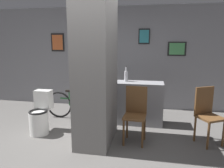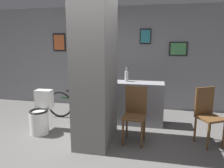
# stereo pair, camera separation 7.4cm
# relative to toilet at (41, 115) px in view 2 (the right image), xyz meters

# --- Properties ---
(ground_plane) EXTENTS (14.00, 14.00, 0.00)m
(ground_plane) POSITION_rel_toilet_xyz_m (1.14, -0.63, -0.34)
(ground_plane) COLOR #5B5956
(wall_back) EXTENTS (8.00, 0.09, 2.60)m
(wall_back) POSITION_rel_toilet_xyz_m (1.15, 2.00, 0.96)
(wall_back) COLOR gray
(wall_back) RESTS_ON ground_plane
(pillar_center) EXTENTS (0.59, 1.04, 2.60)m
(pillar_center) POSITION_rel_toilet_xyz_m (1.14, -0.11, 0.96)
(pillar_center) COLOR gray
(pillar_center) RESTS_ON ground_plane
(counter_shelf) EXTENTS (1.14, 0.44, 0.89)m
(counter_shelf) POSITION_rel_toilet_xyz_m (1.75, 0.85, 0.10)
(counter_shelf) COLOR gray
(counter_shelf) RESTS_ON ground_plane
(toilet) EXTENTS (0.35, 0.51, 0.80)m
(toilet) POSITION_rel_toilet_xyz_m (0.00, 0.00, 0.00)
(toilet) COLOR white
(toilet) RESTS_ON ground_plane
(chair_near_pillar) EXTENTS (0.39, 0.39, 0.97)m
(chair_near_pillar) POSITION_rel_toilet_xyz_m (1.81, -0.02, 0.19)
(chair_near_pillar) COLOR brown
(chair_near_pillar) RESTS_ON ground_plane
(chair_by_doorway) EXTENTS (0.50, 0.50, 0.97)m
(chair_by_doorway) POSITION_rel_toilet_xyz_m (3.02, 0.16, 0.19)
(chair_by_doorway) COLOR brown
(chair_by_doorway) RESTS_ON ground_plane
(bicycle) EXTENTS (1.64, 0.42, 0.66)m
(bicycle) POSITION_rel_toilet_xyz_m (0.52, 0.86, -0.02)
(bicycle) COLOR black
(bicycle) RESTS_ON ground_plane
(bottle_tall) EXTENTS (0.08, 0.08, 0.33)m
(bottle_tall) POSITION_rel_toilet_xyz_m (1.53, 0.91, 0.67)
(bottle_tall) COLOR silver
(bottle_tall) RESTS_ON counter_shelf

